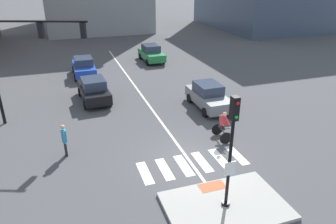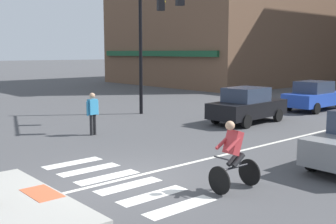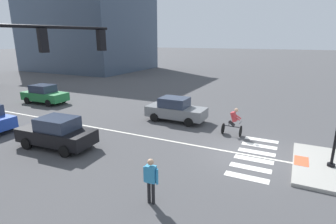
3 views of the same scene
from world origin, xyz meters
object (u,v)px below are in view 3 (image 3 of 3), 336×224
Objects in this scene: car_grey_eastbound_mid at (176,109)px; pedestrian_at_curb_left at (151,178)px; car_black_westbound_far at (57,133)px; traffic_light_mast at (7,77)px; cyclist at (233,121)px; car_green_eastbound_distant at (44,94)px.

pedestrian_at_curb_left reaches higher than car_grey_eastbound_mid.
car_black_westbound_far and car_grey_eastbound_mid have the same top height.
traffic_light_mast reaches higher than cyclist.
traffic_light_mast is 3.69× the size of pedestrian_at_curb_left.
traffic_light_mast is 1.49× the size of car_green_eastbound_distant.
car_grey_eastbound_mid is (6.99, -3.63, 0.00)m from car_black_westbound_far.
car_green_eastbound_distant and car_grey_eastbound_mid have the same top height.
car_grey_eastbound_mid is at bearing 19.42° from pedestrian_at_curb_left.
traffic_light_mast reaches higher than car_grey_eastbound_mid.
car_black_westbound_far is at bearing 152.59° from car_grey_eastbound_mid.
pedestrian_at_curb_left is at bearing -119.26° from car_green_eastbound_distant.
car_green_eastbound_distant is (10.47, 11.51, -3.53)m from traffic_light_mast.
traffic_light_mast is at bearing -132.30° from car_green_eastbound_distant.
pedestrian_at_curb_left is (1.61, -4.31, -3.35)m from traffic_light_mast.
pedestrian_at_curb_left is at bearing -160.58° from car_grey_eastbound_mid.
car_black_westbound_far is 2.50× the size of cyclist.
car_black_westbound_far is at bearing 72.42° from pedestrian_at_curb_left.
cyclist reaches higher than car_grey_eastbound_mid.
traffic_light_mast is 5.69m from pedestrian_at_curb_left.
car_grey_eastbound_mid is at bearing -5.71° from traffic_light_mast.
traffic_light_mast is 1.50× the size of car_grey_eastbound_mid.
traffic_light_mast is 15.95m from car_green_eastbound_distant.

